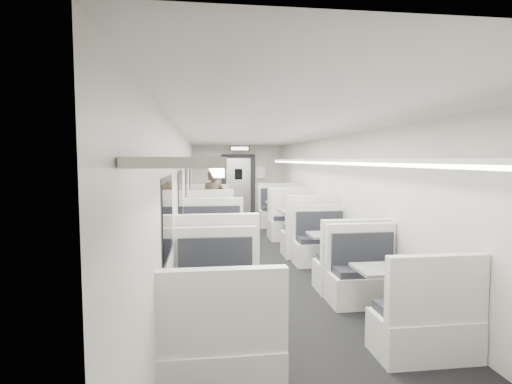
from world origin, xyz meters
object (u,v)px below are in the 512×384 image
object	(u,v)px
booth_right_c	(334,254)
exit_sign	(240,149)
booth_right_b	(301,228)
booth_left_d	(218,314)
booth_left_c	(213,257)
vestibule_door	(238,186)
booth_right_a	(285,216)
booth_left_a	(209,218)
booth_right_d	(390,296)
booth_left_b	(211,231)
passenger	(214,203)

from	to	relation	value
booth_right_c	exit_sign	size ratio (longest dim) A/B	3.28
booth_right_b	exit_sign	xyz separation A→B (m)	(-1.00, 4.13, 1.86)
booth_left_d	booth_right_c	world-z (taller)	booth_left_d
booth_left_c	booth_left_d	distance (m)	2.19
booth_left_c	booth_right_c	size ratio (longest dim) A/B	1.14
booth_right_b	vestibule_door	distance (m)	4.76
booth_left_d	booth_right_a	size ratio (longest dim) A/B	0.89
booth_left_a	booth_right_c	size ratio (longest dim) A/B	1.12
booth_left_a	booth_right_d	size ratio (longest dim) A/B	1.15
booth_left_c	exit_sign	xyz separation A→B (m)	(1.00, 6.54, 1.87)
booth_right_b	booth_right_d	xyz separation A→B (m)	(0.00, -4.28, -0.06)
booth_left_a	booth_left_d	distance (m)	6.52
booth_left_b	booth_right_c	bearing A→B (deg)	-47.72
booth_left_d	booth_right_c	size ratio (longest dim) A/B	1.01
exit_sign	booth_right_b	bearing A→B (deg)	-76.38
booth_right_d	vestibule_door	xyz separation A→B (m)	(-1.00, 8.90, 0.69)
passenger	exit_sign	distance (m)	3.25
booth_left_a	vestibule_door	bearing A→B (deg)	69.66
booth_left_b	booth_left_d	world-z (taller)	booth_left_b
booth_right_a	vestibule_door	xyz separation A→B (m)	(-1.00, 2.80, 0.63)
booth_right_b	booth_right_d	distance (m)	4.28
booth_left_a	booth_left_d	world-z (taller)	booth_left_a
booth_right_a	booth_right_b	world-z (taller)	booth_right_b
exit_sign	booth_left_a	bearing A→B (deg)	-114.35
booth_left_a	vestibule_door	xyz separation A→B (m)	(1.00, 2.70, 0.63)
booth_left_d	booth_right_c	distance (m)	3.08
booth_left_d	booth_right_c	xyz separation A→B (m)	(2.00, 2.35, -0.00)
passenger	booth_left_c	bearing A→B (deg)	-77.10
booth_left_a	booth_right_d	xyz separation A→B (m)	(2.00, -6.20, -0.05)
booth_right_b	exit_sign	bearing A→B (deg)	103.62
booth_left_a	booth_right_c	xyz separation A→B (m)	(2.00, -4.17, -0.04)
booth_right_a	booth_right_d	xyz separation A→B (m)	(0.00, -6.10, -0.06)
booth_right_b	booth_right_c	world-z (taller)	booth_right_b
booth_right_b	booth_right_d	bearing A→B (deg)	-90.00
vestibule_door	exit_sign	world-z (taller)	exit_sign
booth_right_c	booth_right_d	bearing A→B (deg)	-90.00
booth_right_a	exit_sign	bearing A→B (deg)	113.43
vestibule_door	exit_sign	bearing A→B (deg)	-90.00
booth_right_b	booth_right_a	bearing A→B (deg)	90.00
booth_right_c	booth_right_b	bearing A→B (deg)	90.00
booth_left_b	exit_sign	distance (m)	4.69
booth_left_c	passenger	bearing A→B (deg)	88.47
vestibule_door	booth_left_a	bearing A→B (deg)	-110.34
booth_left_a	exit_sign	bearing A→B (deg)	65.65
booth_right_c	booth_left_a	bearing A→B (deg)	115.60
booth_right_d	vestibule_door	bearing A→B (deg)	96.41
booth_left_c	booth_right_d	bearing A→B (deg)	-43.06
passenger	exit_sign	bearing A→B (deg)	86.46
booth_right_d	vestibule_door	distance (m)	8.98
booth_right_d	booth_right_a	bearing A→B (deg)	90.00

